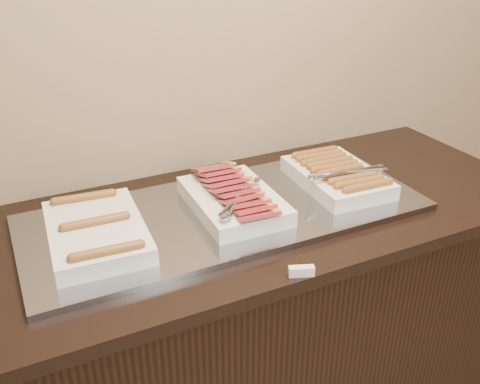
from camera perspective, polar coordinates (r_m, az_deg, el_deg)
name	(u,v)px	position (r m, az deg, el deg)	size (l,w,h in m)	color
counter	(228,330)	(1.88, -1.25, -14.48)	(2.06, 0.76, 0.90)	black
warming_tray	(227,213)	(1.61, -1.41, -2.21)	(1.20, 0.50, 0.02)	#8F929C
dish_left	(96,231)	(1.50, -15.07, -4.07)	(0.27, 0.39, 0.07)	silver
dish_center	(234,198)	(1.60, -0.68, -0.70)	(0.25, 0.38, 0.10)	silver
dish_right	(338,175)	(1.77, 10.37, 1.76)	(0.27, 0.37, 0.08)	silver
label_holder	(301,271)	(1.36, 6.56, -8.39)	(0.07, 0.02, 0.03)	silver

